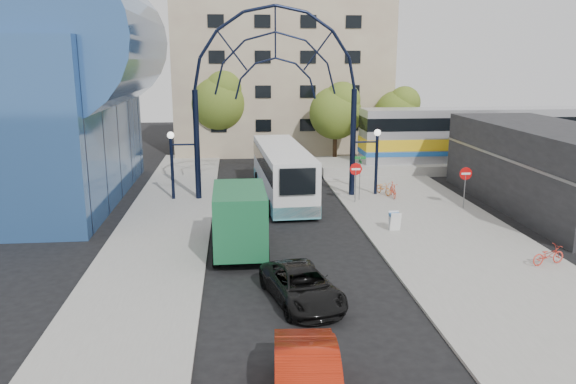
{
  "coord_description": "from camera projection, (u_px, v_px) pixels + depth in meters",
  "views": [
    {
      "loc": [
        -2.63,
        -21.44,
        8.87
      ],
      "look_at": [
        0.01,
        6.0,
        2.3
      ],
      "focal_mm": 35.0,
      "sensor_mm": 36.0,
      "label": 1
    }
  ],
  "objects": [
    {
      "name": "green_truck",
      "position": [
        239.0,
        218.0,
        26.19
      ],
      "size": [
        2.52,
        6.35,
        3.19
      ],
      "rotation": [
        0.0,
        0.0,
        0.01
      ],
      "color": "black",
      "rests_on": "ground"
    },
    {
      "name": "plaza_west",
      "position": [
        160.0,
        238.0,
        28.26
      ],
      "size": [
        5.0,
        50.0,
        0.12
      ],
      "primitive_type": "cube",
      "color": "gray",
      "rests_on": "ground"
    },
    {
      "name": "red_sedan",
      "position": [
        307.0,
        384.0,
        14.27
      ],
      "size": [
        2.01,
        4.95,
        1.6
      ],
      "primitive_type": "imported",
      "rotation": [
        0.0,
        0.0,
        -0.07
      ],
      "color": "#981B09",
      "rests_on": "ground"
    },
    {
      "name": "tree_north_c",
      "position": [
        399.0,
        111.0,
        50.24
      ],
      "size": [
        4.16,
        4.16,
        6.5
      ],
      "color": "#382314",
      "rests_on": "ground"
    },
    {
      "name": "train_car",
      "position": [
        514.0,
        134.0,
        45.56
      ],
      "size": [
        25.1,
        3.05,
        4.2
      ],
      "color": "#B7B7BC",
      "rests_on": "train_platform"
    },
    {
      "name": "commercial_block_east",
      "position": [
        546.0,
        167.0,
        33.66
      ],
      "size": [
        6.0,
        16.0,
        5.0
      ],
      "primitive_type": "cube",
      "color": "black",
      "rests_on": "ground"
    },
    {
      "name": "train_platform",
      "position": [
        511.0,
        164.0,
        46.14
      ],
      "size": [
        32.0,
        5.0,
        0.8
      ],
      "primitive_type": "cube",
      "color": "gray",
      "rests_on": "ground"
    },
    {
      "name": "sidewalk_east",
      "position": [
        453.0,
        242.0,
        27.67
      ],
      "size": [
        8.0,
        56.0,
        0.12
      ],
      "primitive_type": "cube",
      "color": "gray",
      "rests_on": "ground"
    },
    {
      "name": "black_suv",
      "position": [
        302.0,
        286.0,
        20.8
      ],
      "size": [
        3.2,
        5.08,
        1.31
      ],
      "primitive_type": "imported",
      "rotation": [
        0.0,
        0.0,
        0.24
      ],
      "color": "black",
      "rests_on": "ground"
    },
    {
      "name": "city_bus",
      "position": [
        282.0,
        171.0,
        36.3
      ],
      "size": [
        3.35,
        12.29,
        3.34
      ],
      "rotation": [
        0.0,
        0.0,
        0.05
      ],
      "color": "silver",
      "rests_on": "ground"
    },
    {
      "name": "do_not_enter_sign",
      "position": [
        465.0,
        178.0,
        33.31
      ],
      "size": [
        0.76,
        0.07,
        2.48
      ],
      "color": "slate",
      "rests_on": "sidewalk_east"
    },
    {
      "name": "street_name_sign",
      "position": [
        360.0,
        169.0,
        35.26
      ],
      "size": [
        0.7,
        0.7,
        2.8
      ],
      "color": "slate",
      "rests_on": "sidewalk_east"
    },
    {
      "name": "transit_hall",
      "position": [
        27.0,
        95.0,
        34.61
      ],
      "size": [
        16.5,
        18.0,
        14.5
      ],
      "color": "#2F5590",
      "rests_on": "ground"
    },
    {
      "name": "tree_north_a",
      "position": [
        337.0,
        110.0,
        47.67
      ],
      "size": [
        4.48,
        4.48,
        7.0
      ],
      "color": "#382314",
      "rests_on": "ground"
    },
    {
      "name": "bike_far_a",
      "position": [
        548.0,
        255.0,
        24.37
      ],
      "size": [
        1.73,
        0.95,
        0.86
      ],
      "primitive_type": "imported",
      "rotation": [
        0.0,
        0.0,
        1.81
      ],
      "color": "red",
      "rests_on": "sidewalk_east"
    },
    {
      "name": "bike_near_a",
      "position": [
        384.0,
        188.0,
        37.01
      ],
      "size": [
        1.04,
        1.7,
        0.84
      ],
      "primitive_type": "imported",
      "rotation": [
        0.0,
        0.0,
        0.32
      ],
      "color": "orange",
      "rests_on": "sidewalk_east"
    },
    {
      "name": "tree_north_b",
      "position": [
        220.0,
        100.0,
        50.46
      ],
      "size": [
        5.12,
        5.12,
        8.0
      ],
      "color": "#382314",
      "rests_on": "ground"
    },
    {
      "name": "gateway_arch",
      "position": [
        275.0,
        64.0,
        34.64
      ],
      "size": [
        13.64,
        0.44,
        12.1
      ],
      "color": "black",
      "rests_on": "ground"
    },
    {
      "name": "stop_sign",
      "position": [
        356.0,
        173.0,
        34.67
      ],
      "size": [
        0.8,
        0.07,
        2.5
      ],
      "color": "slate",
      "rests_on": "sidewalk_east"
    },
    {
      "name": "sandwich_board",
      "position": [
        395.0,
        219.0,
        29.2
      ],
      "size": [
        0.55,
        0.61,
        0.99
      ],
      "color": "white",
      "rests_on": "sidewalk_east"
    },
    {
      "name": "bike_near_b",
      "position": [
        393.0,
        190.0,
        36.27
      ],
      "size": [
        0.54,
        1.63,
        0.97
      ],
      "primitive_type": "imported",
      "rotation": [
        0.0,
        0.0,
        -0.05
      ],
      "color": "#D9442B",
      "rests_on": "sidewalk_east"
    },
    {
      "name": "ground",
      "position": [
        302.0,
        280.0,
        23.07
      ],
      "size": [
        120.0,
        120.0,
        0.0
      ],
      "primitive_type": "plane",
      "color": "black",
      "rests_on": "ground"
    },
    {
      "name": "apartment_block",
      "position": [
        280.0,
        78.0,
        55.49
      ],
      "size": [
        20.0,
        12.1,
        14.0
      ],
      "color": "tan",
      "rests_on": "ground"
    }
  ]
}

